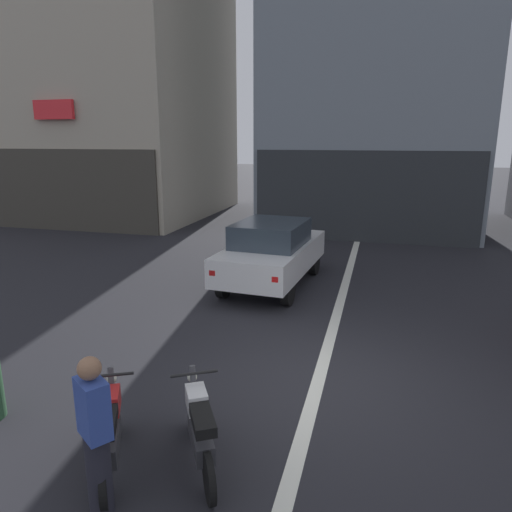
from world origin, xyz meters
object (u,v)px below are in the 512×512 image
at_px(motorcycle_white_row_left_mid, 200,428).
at_px(person_by_motorcycles, 96,436).
at_px(car_white_crossing_near, 272,251).
at_px(motorcycle_red_row_leftmost, 110,430).

xyz_separation_m(motorcycle_white_row_left_mid, person_by_motorcycles, (-0.68, -0.92, 0.40)).
distance_m(motorcycle_white_row_left_mid, person_by_motorcycles, 1.21).
bearing_deg(motorcycle_white_row_left_mid, car_white_crossing_near, 96.28).
bearing_deg(motorcycle_white_row_left_mid, person_by_motorcycles, -126.18).
xyz_separation_m(car_white_crossing_near, motorcycle_white_row_left_mid, (0.74, -6.71, -0.43)).
height_order(car_white_crossing_near, person_by_motorcycles, person_by_motorcycles).
relative_size(motorcycle_red_row_leftmost, person_by_motorcycles, 0.91).
height_order(motorcycle_red_row_leftmost, person_by_motorcycles, person_by_motorcycles).
bearing_deg(motorcycle_red_row_leftmost, person_by_motorcycles, -66.33).
xyz_separation_m(motorcycle_red_row_leftmost, person_by_motorcycles, (0.27, -0.62, 0.40)).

